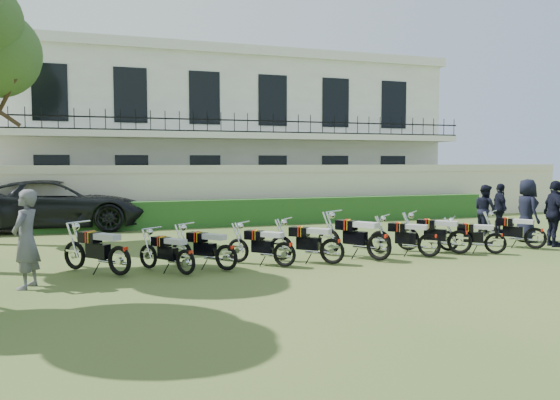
{
  "coord_description": "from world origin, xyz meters",
  "views": [
    {
      "loc": [
        -5.82,
        -12.91,
        2.46
      ],
      "look_at": [
        -0.91,
        1.78,
        1.35
      ],
      "focal_mm": 35.0,
      "sensor_mm": 36.0,
      "label": 1
    }
  ],
  "objects_px": {
    "motorcycle_1": "(186,256)",
    "officer_3": "(527,210)",
    "motorcycle_4": "(332,245)",
    "suv": "(57,205)",
    "motorcycle_5": "(379,240)",
    "motorcycle_8": "(496,238)",
    "officer_2": "(555,214)",
    "motorcycle_0": "(119,253)",
    "motorcycle_6": "(429,240)",
    "motorcycle_2": "(226,251)",
    "motorcycle_3": "(285,248)",
    "motorcycle_9": "(536,233)",
    "motorcycle_7": "(460,236)",
    "inspector": "(26,239)",
    "officer_5": "(500,208)",
    "officer_4": "(485,210)"
  },
  "relations": [
    {
      "from": "motorcycle_1",
      "to": "officer_3",
      "type": "relative_size",
      "value": 0.76
    },
    {
      "from": "motorcycle_4",
      "to": "suv",
      "type": "distance_m",
      "value": 11.47
    },
    {
      "from": "motorcycle_5",
      "to": "motorcycle_8",
      "type": "xyz_separation_m",
      "value": [
        3.39,
        -0.08,
        -0.1
      ]
    },
    {
      "from": "motorcycle_1",
      "to": "officer_2",
      "type": "distance_m",
      "value": 10.72
    },
    {
      "from": "motorcycle_0",
      "to": "motorcycle_8",
      "type": "distance_m",
      "value": 9.48
    },
    {
      "from": "motorcycle_1",
      "to": "motorcycle_6",
      "type": "height_order",
      "value": "motorcycle_6"
    },
    {
      "from": "officer_3",
      "to": "motorcycle_8",
      "type": "bearing_deg",
      "value": 133.9
    },
    {
      "from": "motorcycle_5",
      "to": "officer_3",
      "type": "distance_m",
      "value": 6.11
    },
    {
      "from": "motorcycle_2",
      "to": "motorcycle_3",
      "type": "relative_size",
      "value": 1.04
    },
    {
      "from": "motorcycle_5",
      "to": "officer_2",
      "type": "distance_m",
      "value": 5.99
    },
    {
      "from": "motorcycle_0",
      "to": "officer_3",
      "type": "bearing_deg",
      "value": -36.21
    },
    {
      "from": "motorcycle_0",
      "to": "motorcycle_9",
      "type": "bearing_deg",
      "value": -42.4
    },
    {
      "from": "motorcycle_4",
      "to": "officer_2",
      "type": "height_order",
      "value": "officer_2"
    },
    {
      "from": "motorcycle_1",
      "to": "motorcycle_3",
      "type": "xyz_separation_m",
      "value": [
        2.29,
        0.16,
        0.02
      ]
    },
    {
      "from": "motorcycle_0",
      "to": "motorcycle_8",
      "type": "relative_size",
      "value": 1.13
    },
    {
      "from": "motorcycle_8",
      "to": "officer_3",
      "type": "bearing_deg",
      "value": -16.18
    },
    {
      "from": "suv",
      "to": "motorcycle_9",
      "type": "bearing_deg",
      "value": -121.21
    },
    {
      "from": "motorcycle_7",
      "to": "officer_3",
      "type": "height_order",
      "value": "officer_3"
    },
    {
      "from": "motorcycle_1",
      "to": "motorcycle_4",
      "type": "xyz_separation_m",
      "value": [
        3.46,
        0.1,
        0.05
      ]
    },
    {
      "from": "motorcycle_8",
      "to": "suv",
      "type": "height_order",
      "value": "suv"
    },
    {
      "from": "motorcycle_3",
      "to": "officer_3",
      "type": "relative_size",
      "value": 0.71
    },
    {
      "from": "motorcycle_5",
      "to": "motorcycle_6",
      "type": "bearing_deg",
      "value": -31.4
    },
    {
      "from": "motorcycle_0",
      "to": "inspector",
      "type": "relative_size",
      "value": 0.81
    },
    {
      "from": "motorcycle_6",
      "to": "officer_2",
      "type": "relative_size",
      "value": 0.75
    },
    {
      "from": "motorcycle_1",
      "to": "motorcycle_7",
      "type": "relative_size",
      "value": 0.98
    },
    {
      "from": "motorcycle_6",
      "to": "officer_2",
      "type": "height_order",
      "value": "officer_2"
    },
    {
      "from": "motorcycle_9",
      "to": "inspector",
      "type": "xyz_separation_m",
      "value": [
        -12.83,
        -0.57,
        0.49
      ]
    },
    {
      "from": "motorcycle_4",
      "to": "motorcycle_8",
      "type": "distance_m",
      "value": 4.66
    },
    {
      "from": "motorcycle_9",
      "to": "motorcycle_5",
      "type": "bearing_deg",
      "value": 145.2
    },
    {
      "from": "motorcycle_4",
      "to": "suv",
      "type": "height_order",
      "value": "suv"
    },
    {
      "from": "motorcycle_7",
      "to": "inspector",
      "type": "height_order",
      "value": "inspector"
    },
    {
      "from": "motorcycle_5",
      "to": "motorcycle_7",
      "type": "xyz_separation_m",
      "value": [
        2.47,
        0.19,
        -0.04
      ]
    },
    {
      "from": "motorcycle_4",
      "to": "officer_5",
      "type": "bearing_deg",
      "value": -23.34
    },
    {
      "from": "motorcycle_9",
      "to": "motorcycle_0",
      "type": "bearing_deg",
      "value": 142.65
    },
    {
      "from": "motorcycle_7",
      "to": "inspector",
      "type": "distance_m",
      "value": 10.32
    },
    {
      "from": "motorcycle_5",
      "to": "officer_4",
      "type": "bearing_deg",
      "value": -4.26
    },
    {
      "from": "inspector",
      "to": "officer_5",
      "type": "bearing_deg",
      "value": 125.16
    },
    {
      "from": "motorcycle_3",
      "to": "officer_5",
      "type": "height_order",
      "value": "officer_5"
    },
    {
      "from": "motorcycle_4",
      "to": "officer_4",
      "type": "bearing_deg",
      "value": -22.81
    },
    {
      "from": "motorcycle_1",
      "to": "officer_5",
      "type": "height_order",
      "value": "officer_5"
    },
    {
      "from": "officer_3",
      "to": "motorcycle_9",
      "type": "bearing_deg",
      "value": 156.77
    },
    {
      "from": "officer_5",
      "to": "suv",
      "type": "bearing_deg",
      "value": 87.13
    },
    {
      "from": "motorcycle_9",
      "to": "suv",
      "type": "distance_m",
      "value": 15.77
    },
    {
      "from": "motorcycle_1",
      "to": "officer_4",
      "type": "relative_size",
      "value": 0.87
    },
    {
      "from": "motorcycle_3",
      "to": "motorcycle_1",
      "type": "bearing_deg",
      "value": 139.11
    },
    {
      "from": "motorcycle_2",
      "to": "officer_5",
      "type": "xyz_separation_m",
      "value": [
        10.34,
        3.46,
        0.38
      ]
    },
    {
      "from": "motorcycle_2",
      "to": "motorcycle_4",
      "type": "relative_size",
      "value": 0.95
    },
    {
      "from": "motorcycle_0",
      "to": "motorcycle_2",
      "type": "xyz_separation_m",
      "value": [
        2.27,
        -0.19,
        -0.04
      ]
    },
    {
      "from": "motorcycle_1",
      "to": "motorcycle_9",
      "type": "relative_size",
      "value": 0.96
    },
    {
      "from": "suv",
      "to": "motorcycle_2",
      "type": "bearing_deg",
      "value": -152.45
    }
  ]
}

